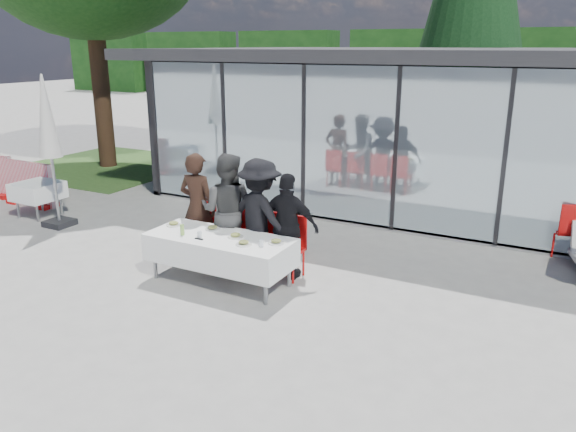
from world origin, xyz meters
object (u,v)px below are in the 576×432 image
at_px(plate_a, 174,224).
at_px(dining_table, 220,250).
at_px(market_umbrella, 48,127).
at_px(folded_eyeglasses, 199,239).
at_px(diner_chair_a, 202,227).
at_px(diner_chair_b, 232,233).
at_px(diner_chair_d, 291,243).
at_px(juice_bottle, 182,230).
at_px(diner_a, 198,207).
at_px(plate_extra, 244,243).
at_px(plate_b, 213,228).
at_px(plate_c, 236,236).
at_px(diner_b, 228,211).
at_px(spare_table_left, 38,191).
at_px(diner_c, 260,217).
at_px(diner_chair_c, 263,238).
at_px(diner_d, 288,227).
at_px(spare_chair_b, 570,228).
at_px(plate_d, 276,242).

bearing_deg(plate_a, dining_table, -6.03).
bearing_deg(market_umbrella, folded_eyeglasses, -13.86).
xyz_separation_m(diner_chair_a, diner_chair_b, (0.60, 0.00, 0.00)).
bearing_deg(folded_eyeglasses, diner_chair_d, 44.71).
bearing_deg(juice_bottle, diner_chair_a, 109.97).
relative_size(diner_a, plate_extra, 7.72).
xyz_separation_m(diner_chair_b, market_umbrella, (-4.23, 0.06, 1.46)).
xyz_separation_m(diner_chair_a, plate_extra, (1.41, -0.89, 0.24)).
bearing_deg(plate_b, plate_c, -15.33).
xyz_separation_m(plate_extra, folded_eyeglasses, (-0.72, -0.11, -0.02)).
bearing_deg(dining_table, diner_a, 143.47).
distance_m(diner_b, diner_chair_d, 1.19).
height_order(diner_chair_d, spare_table_left, diner_chair_d).
bearing_deg(diner_chair_a, plate_c, -30.80).
relative_size(diner_c, plate_c, 7.77).
distance_m(diner_chair_a, diner_b, 0.73).
bearing_deg(plate_b, dining_table, -38.19).
relative_size(diner_chair_a, diner_chair_b, 1.00).
height_order(juice_bottle, folded_eyeglasses, juice_bottle).
relative_size(diner_chair_b, plate_b, 4.09).
distance_m(diner_c, plate_a, 1.40).
relative_size(diner_b, plate_a, 7.91).
bearing_deg(plate_c, spare_table_left, 169.98).
xyz_separation_m(diner_chair_b, diner_chair_c, (0.61, 0.00, 0.00)).
relative_size(diner_chair_a, diner_chair_d, 1.00).
bearing_deg(diner_d, diner_chair_c, -17.22).
relative_size(dining_table, diner_chair_d, 2.32).
xyz_separation_m(diner_b, market_umbrella, (-4.23, 0.15, 1.05)).
relative_size(diner_chair_a, spare_chair_b, 1.00).
relative_size(plate_c, spare_chair_b, 0.24).
xyz_separation_m(dining_table, plate_c, (0.24, 0.08, 0.24)).
distance_m(diner_chair_c, diner_d, 0.59).
bearing_deg(diner_chair_a, plate_b, -41.17).
bearing_deg(diner_chair_c, spare_table_left, 176.72).
xyz_separation_m(spare_table_left, market_umbrella, (0.89, -0.27, 1.44)).
distance_m(spare_table_left, spare_chair_b, 10.40).
relative_size(diner_a, diner_chair_d, 1.89).
relative_size(plate_c, plate_d, 1.00).
relative_size(diner_a, plate_b, 7.72).
bearing_deg(plate_b, diner_a, 144.28).
bearing_deg(dining_table, diner_chair_b, 110.99).
distance_m(diner_d, folded_eyeglasses, 1.37).
bearing_deg(plate_a, diner_c, 23.49).
distance_m(diner_chair_b, diner_d, 1.15).
bearing_deg(diner_d, plate_d, 92.50).
relative_size(diner_chair_c, diner_d, 0.58).
xyz_separation_m(diner_d, diner_chair_d, (-0.00, 0.09, -0.30)).
height_order(diner_b, plate_b, diner_b).
bearing_deg(plate_a, plate_b, 10.35).
bearing_deg(plate_extra, diner_a, 150.42).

